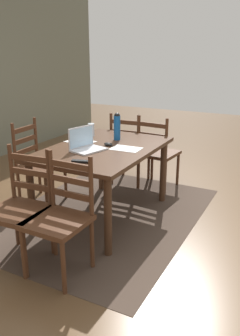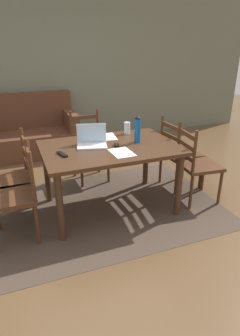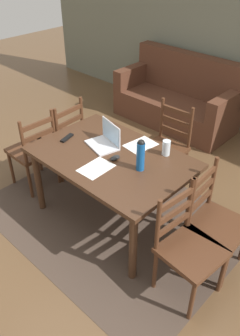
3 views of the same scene
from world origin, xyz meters
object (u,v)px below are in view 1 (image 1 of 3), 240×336
Objects in this scene: dining_table at (103,156)px; water_bottle at (117,126)px; tv_remote at (81,161)px; drinking_glass at (91,130)px; computer_mouse at (108,144)px; laptop at (85,144)px; chair_far_head at (38,163)px; chair_right_near at (157,153)px; chair_left_near at (60,218)px; chair_left_far at (21,208)px; chair_right_far at (130,149)px.

dining_table is 4.93× the size of water_bottle.
drinking_glass is at bearing 10.97° from tv_remote.
drinking_glass is 0.48m from computer_mouse.
dining_table is 0.25m from laptop.
tv_remote is (-0.87, -0.10, -0.14)m from water_bottle.
chair_right_near is at bearing -46.04° from chair_far_head.
drinking_glass is at bearing 22.16° from chair_left_near.
laptop reaches higher than chair_left_near.
tv_remote is (-0.60, -0.07, -0.01)m from computer_mouse.
tv_remote is at bearing 13.07° from chair_left_near.
dining_table is at bearing -11.15° from chair_left_far.
chair_right_near is 1.28m from laptop.
chair_left_near reaches higher than dining_table.
drinking_glass is (0.35, 0.36, 0.17)m from dining_table.
chair_right_far is 2.08m from chair_left_near.
drinking_glass reaches higher than computer_mouse.
chair_left_near is at bearing -157.84° from drinking_glass.
chair_far_head is at bearing 46.26° from chair_left_near.
chair_right_near is at bearing -17.15° from water_bottle.
dining_table is 0.55m from tv_remote.
drinking_glass is at bearing 140.30° from chair_right_near.
chair_left_near is (-1.02, -0.20, -0.21)m from dining_table.
chair_far_head is (-1.02, 0.67, 0.00)m from chair_right_far.
chair_right_far is 0.84m from water_bottle.
laptop is 0.59m from drinking_glass.
chair_left_near is 0.97m from laptop.
laptop is at bearing 170.63° from water_bottle.
dining_table is 1.54× the size of chair_left_near.
chair_right_near reaches higher than computer_mouse.
chair_far_head is at bearing 111.65° from water_bottle.
chair_right_near is at bearing -1.92° from computer_mouse.
water_bottle reaches higher than computer_mouse.
chair_right_far reaches higher than dining_table.
chair_left_near is 0.59m from tv_remote.
chair_left_far is 1.16m from computer_mouse.
tv_remote is at bearing -153.30° from drinking_glass.
water_bottle reaches higher than chair_left_far.
chair_left_near reaches higher than tv_remote.
chair_right_near and chair_left_far have the same top height.
laptop is at bearing -6.73° from chair_left_far.
drinking_glass reaches higher than dining_table.
water_bottle is 2.97× the size of computer_mouse.
laptop reaches higher than chair_right_near.
dining_table is at bearing -169.15° from chair_right_far.
tv_remote is (-0.89, -0.45, -0.06)m from drinking_glass.
computer_mouse is (0.24, -0.12, -0.04)m from laptop.
chair_right_near is 1.00× the size of chair_far_head.
chair_right_far is at bearing -0.16° from chair_left_far.
dining_table is 1.06m from chair_right_near.
drinking_glass is (0.02, 0.34, -0.08)m from water_bottle.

